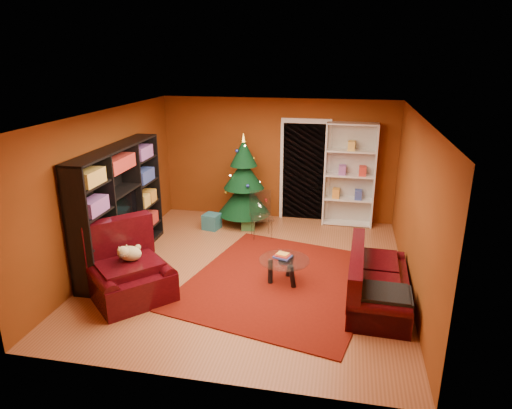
% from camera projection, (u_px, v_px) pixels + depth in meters
% --- Properties ---
extents(floor, '(5.00, 5.50, 0.05)m').
position_uv_depth(floor, '(251.00, 272.00, 7.67)').
color(floor, brown).
rests_on(floor, ground).
extents(ceiling, '(5.00, 5.50, 0.05)m').
position_uv_depth(ceiling, '(251.00, 113.00, 6.83)').
color(ceiling, silver).
rests_on(ceiling, wall_back).
extents(wall_back, '(5.00, 0.05, 2.60)m').
position_uv_depth(wall_back, '(278.00, 159.00, 9.83)').
color(wall_back, brown).
rests_on(wall_back, ground).
extents(wall_left, '(0.05, 5.50, 2.60)m').
position_uv_depth(wall_left, '(105.00, 189.00, 7.72)').
color(wall_left, brown).
rests_on(wall_left, ground).
extents(wall_right, '(0.05, 5.50, 2.60)m').
position_uv_depth(wall_right, '(417.00, 207.00, 6.78)').
color(wall_right, brown).
rests_on(wall_right, ground).
extents(doorway, '(1.06, 0.60, 2.16)m').
position_uv_depth(doorway, '(305.00, 172.00, 9.75)').
color(doorway, black).
rests_on(doorway, floor).
extents(rug, '(3.38, 3.72, 0.02)m').
position_uv_depth(rug, '(281.00, 281.00, 7.30)').
color(rug, '#611108').
rests_on(rug, floor).
extents(media_unit, '(0.44, 2.65, 2.03)m').
position_uv_depth(media_unit, '(120.00, 206.00, 7.73)').
color(media_unit, black).
rests_on(media_unit, floor).
extents(christmas_tree, '(1.24, 1.24, 1.97)m').
position_uv_depth(christmas_tree, '(244.00, 181.00, 9.47)').
color(christmas_tree, black).
rests_on(christmas_tree, floor).
extents(gift_box_teal, '(0.38, 0.38, 0.32)m').
position_uv_depth(gift_box_teal, '(212.00, 221.00, 9.45)').
color(gift_box_teal, '#22616D').
rests_on(gift_box_teal, floor).
extents(gift_box_green, '(0.30, 0.30, 0.26)m').
position_uv_depth(gift_box_green, '(248.00, 223.00, 9.45)').
color(gift_box_green, '#2C6732').
rests_on(gift_box_green, floor).
extents(gift_box_red, '(0.26, 0.26, 0.20)m').
position_uv_depth(gift_box_red, '(240.00, 212.00, 10.18)').
color(gift_box_red, '#A2371C').
rests_on(gift_box_red, floor).
extents(white_bookshelf, '(1.03, 0.39, 2.21)m').
position_uv_depth(white_bookshelf, '(350.00, 175.00, 9.42)').
color(white_bookshelf, white).
rests_on(white_bookshelf, floor).
extents(armchair, '(1.66, 1.66, 0.92)m').
position_uv_depth(armchair, '(130.00, 269.00, 6.70)').
color(armchair, black).
rests_on(armchair, rug).
extents(dog, '(0.49, 0.50, 0.30)m').
position_uv_depth(dog, '(130.00, 254.00, 6.70)').
color(dog, beige).
rests_on(dog, armchair).
extents(sofa, '(0.91, 1.88, 0.80)m').
position_uv_depth(sofa, '(379.00, 277.00, 6.61)').
color(sofa, black).
rests_on(sofa, rug).
extents(coffee_table, '(1.00, 1.00, 0.50)m').
position_uv_depth(coffee_table, '(284.00, 271.00, 7.21)').
color(coffee_table, gray).
rests_on(coffee_table, rug).
extents(acrylic_chair, '(0.55, 0.58, 0.83)m').
position_uv_depth(acrylic_chair, '(261.00, 217.00, 8.95)').
color(acrylic_chair, '#66605B').
rests_on(acrylic_chair, rug).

